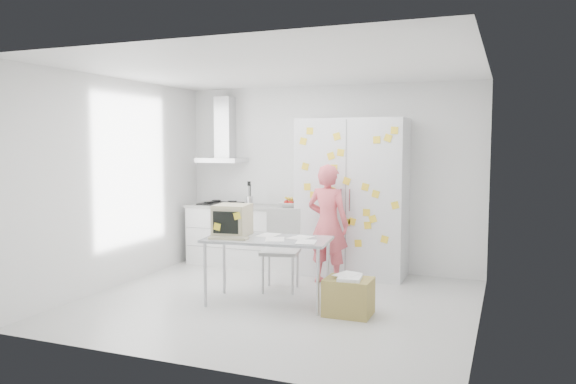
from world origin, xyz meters
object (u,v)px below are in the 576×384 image
at_px(person, 328,224).
at_px(desk, 245,229).
at_px(cardboard_box, 348,296).
at_px(chair, 282,244).

relative_size(person, desk, 1.05).
height_order(desk, cardboard_box, desk).
bearing_deg(cardboard_box, chair, 145.53).
xyz_separation_m(person, chair, (-0.46, -0.50, -0.21)).
relative_size(chair, cardboard_box, 2.04).
height_order(desk, chair, desk).
height_order(person, cardboard_box, person).
bearing_deg(desk, cardboard_box, -10.20).
bearing_deg(cardboard_box, person, 116.91).
bearing_deg(chair, cardboard_box, -46.08).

